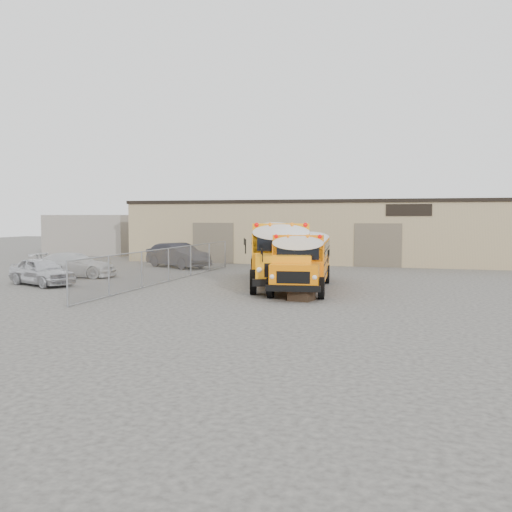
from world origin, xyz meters
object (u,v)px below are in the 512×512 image
(school_bus_left, at_px, (274,242))
(car_dark, at_px, (178,255))
(car_silver, at_px, (42,271))
(car_white, at_px, (75,265))
(tarp_bundle, at_px, (301,284))
(school_bus_right, at_px, (311,249))

(school_bus_left, xyz_separation_m, car_dark, (-6.80, 0.30, -1.02))
(car_silver, relative_size, car_white, 0.86)
(school_bus_left, relative_size, car_white, 2.33)
(school_bus_left, bearing_deg, tarp_bundle, -70.33)
(car_dark, bearing_deg, tarp_bundle, -110.94)
(car_white, bearing_deg, school_bus_left, -62.21)
(car_silver, xyz_separation_m, car_dark, (2.51, 11.09, 0.13))
(school_bus_left, height_order, school_bus_right, school_bus_left)
(school_bus_right, distance_m, car_white, 13.64)
(school_bus_left, height_order, car_white, school_bus_left)
(school_bus_right, height_order, tarp_bundle, school_bus_right)
(school_bus_left, height_order, tarp_bundle, school_bus_left)
(school_bus_right, bearing_deg, school_bus_left, 139.67)
(school_bus_right, xyz_separation_m, car_silver, (-12.18, -8.34, -0.85))
(tarp_bundle, xyz_separation_m, car_dark, (-11.17, 12.55, 0.13))
(car_silver, bearing_deg, tarp_bundle, -73.56)
(school_bus_right, height_order, car_white, school_bus_right)
(school_bus_right, distance_m, car_silver, 14.79)
(car_silver, bearing_deg, car_dark, 9.80)
(school_bus_right, distance_m, car_dark, 10.08)
(school_bus_left, distance_m, school_bus_right, 3.79)
(school_bus_right, xyz_separation_m, tarp_bundle, (1.50, -9.80, -0.86))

